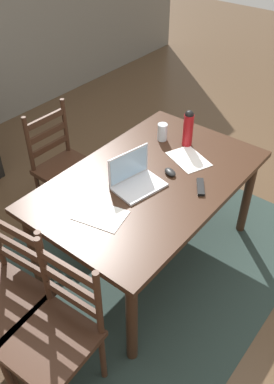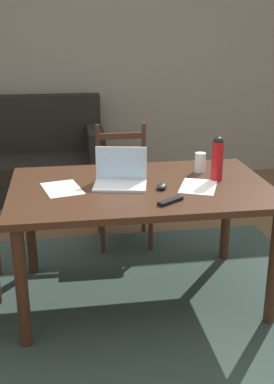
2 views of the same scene
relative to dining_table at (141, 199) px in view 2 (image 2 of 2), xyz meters
The scene contains 13 objects.
ground_plane 0.68m from the dining_table, ahead, with size 14.00×14.00×0.00m, color brown.
area_rug 0.68m from the dining_table, ahead, with size 2.41×1.96×0.01m, color #283833.
wall_back 2.77m from the dining_table, 90.00° to the left, with size 8.00×0.12×2.70m, color slate.
dining_table is the anchor object (origin of this frame).
chair_far_head 0.90m from the dining_table, 89.94° to the left, with size 0.45×0.45×0.95m.
couch 2.43m from the dining_table, 113.35° to the left, with size 1.80×0.80×1.00m.
laptop 0.19m from the dining_table, 162.86° to the left, with size 0.36×0.28×0.23m.
water_bottle 0.55m from the dining_table, ahead, with size 0.07×0.07×0.28m.
drinking_glass 0.52m from the dining_table, 26.56° to the left, with size 0.07×0.07×0.13m, color silver.
computer_mouse 0.18m from the dining_table, 34.75° to the right, with size 0.06×0.10×0.03m, color black.
tv_remote 0.36m from the dining_table, 70.31° to the right, with size 0.04×0.17×0.02m, color black.
paper_stack_left 0.49m from the dining_table, behind, with size 0.21×0.30×0.00m, color white.
paper_stack_right 0.37m from the dining_table, 13.34° to the right, with size 0.21×0.30×0.00m, color white.
Camera 2 is at (-0.46, -2.78, 1.72)m, focal length 44.97 mm.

